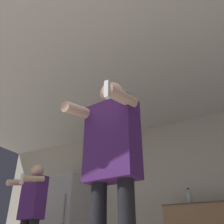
# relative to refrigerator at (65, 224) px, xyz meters

# --- Properties ---
(wall_back) EXTENTS (7.00, 0.06, 2.55)m
(wall_back) POSITION_rel_refrigerator_xyz_m (1.62, 0.35, 0.45)
(wall_back) COLOR beige
(wall_back) RESTS_ON ground_plane
(ceiling_slab) EXTENTS (7.00, 3.83, 0.05)m
(ceiling_slab) POSITION_rel_refrigerator_xyz_m (1.62, -1.34, 1.75)
(ceiling_slab) COLOR silver
(ceiling_slab) RESTS_ON wall_back
(refrigerator) EXTENTS (0.64, 0.67, 1.65)m
(refrigerator) POSITION_rel_refrigerator_xyz_m (0.00, 0.00, 0.00)
(refrigerator) COLOR silver
(refrigerator) RESTS_ON ground_plane
(bottle_dark_rum) EXTENTS (0.08, 0.08, 0.26)m
(bottle_dark_rum) POSITION_rel_refrigerator_xyz_m (2.28, -0.02, 0.27)
(bottle_dark_rum) COLOR silver
(bottle_dark_rum) RESTS_ON counter
(person_woman_foreground) EXTENTS (0.56, 0.53, 1.77)m
(person_woman_foreground) POSITION_rel_refrigerator_xyz_m (2.17, -2.38, 0.25)
(person_woman_foreground) COLOR black
(person_woman_foreground) RESTS_ON ground_plane
(person_man_side) EXTENTS (0.52, 0.53, 1.57)m
(person_man_side) POSITION_rel_refrigerator_xyz_m (0.29, -1.22, 0.07)
(person_man_side) COLOR black
(person_man_side) RESTS_ON ground_plane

